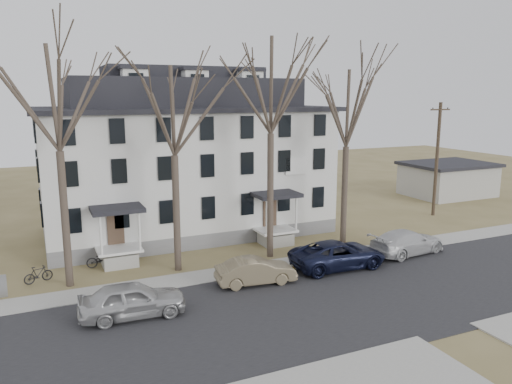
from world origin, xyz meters
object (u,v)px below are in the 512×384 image
boarding_house (186,160)px  tree_mid_left (173,104)px  tree_far_left (55,90)px  car_navy (338,255)px  utility_pole_far (437,158)px  car_tan (256,272)px  car_white (407,242)px  bicycle_right (38,275)px  tree_mid_right (348,103)px  tree_center (271,78)px  car_silver (132,300)px  bicycle_left (103,260)px

boarding_house → tree_mid_left: bearing=-110.2°
tree_far_left → car_navy: 17.92m
utility_pole_far → car_tan: (-20.27, -8.14, -4.19)m
car_white → bicycle_right: (-21.75, 4.27, -0.31)m
boarding_house → tree_mid_right: tree_mid_right is taller
tree_mid_left → utility_pole_far: size_ratio=1.34×
tree_mid_right → tree_far_left: bearing=180.0°
tree_mid_left → bicycle_right: tree_mid_left is taller
car_navy → boarding_house: bearing=27.6°
car_white → bicycle_right: size_ratio=3.46×
utility_pole_far → car_navy: bearing=-152.2°
tree_center → car_navy: size_ratio=2.55×
car_silver → bicycle_right: car_silver is taller
boarding_house → car_white: bearing=-45.3°
car_white → bicycle_left: (-18.20, 5.43, -0.29)m
tree_far_left → bicycle_right: 10.05m
tree_mid_left → car_silver: 10.89m
car_silver → car_tan: 6.99m
car_tan → utility_pole_far: bearing=-61.7°
tree_far_left → bicycle_left: tree_far_left is taller
car_navy → tree_far_left: bearing=77.9°
tree_far_left → car_silver: bearing=-66.0°
boarding_house → car_navy: boarding_house is taller
boarding_house → car_tan: bearing=-88.9°
utility_pole_far → bicycle_left: (-27.47, -1.98, -4.41)m
tree_center → tree_far_left: bearing=180.0°
car_silver → car_white: bearing=-79.7°
car_silver → car_navy: car_silver is taller
tree_mid_right → utility_pole_far: bearing=19.3°
tree_center → car_tan: 11.43m
boarding_house → tree_center: bearing=-69.8°
tree_center → bicycle_left: (-9.97, 2.22, -10.59)m
utility_pole_far → boarding_house: bearing=169.1°
tree_mid_right → car_tan: size_ratio=2.93×
car_navy → bicycle_left: size_ratio=3.07×
car_tan → car_navy: 5.51m
tree_mid_left → car_silver: size_ratio=2.63×
car_tan → car_white: car_white is taller
car_silver → bicycle_right: (-3.90, 6.39, -0.36)m
tree_far_left → tree_mid_right: tree_far_left is taller
car_silver → bicycle_right: 7.50m
tree_mid_left → tree_center: tree_center is taller
car_tan → bicycle_left: car_tan is taller
car_silver → car_navy: size_ratio=0.84×
tree_far_left → car_navy: (14.73, -3.60, -9.54)m
car_navy → bicycle_right: car_navy is taller
car_navy → bicycle_right: 16.91m
car_tan → tree_far_left: bearing=73.3°
bicycle_right → car_silver: bearing=-167.3°
car_white → utility_pole_far: bearing=-58.8°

